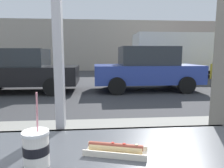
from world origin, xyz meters
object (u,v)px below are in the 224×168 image
soda_cup_left (36,148)px  parked_car_blue (147,69)px  hotdog_tray_near (116,149)px  parked_car_black (21,70)px  box_truck (186,53)px

soda_cup_left → parked_car_blue: 7.74m
parked_car_blue → hotdog_tray_near: bearing=-105.4°
soda_cup_left → parked_car_black: bearing=109.3°
parked_car_blue → parked_car_black: bearing=-180.0°
hotdog_tray_near → parked_car_black: bearing=111.7°
hotdog_tray_near → parked_car_blue: parked_car_blue is taller
soda_cup_left → parked_car_blue: (2.33, 7.38, -0.20)m
soda_cup_left → hotdog_tray_near: soda_cup_left is taller
parked_car_black → parked_car_blue: size_ratio=1.01×
hotdog_tray_near → box_truck: box_truck is taller
soda_cup_left → parked_car_blue: bearing=72.5°
hotdog_tray_near → parked_car_blue: 7.58m
parked_car_black → soda_cup_left: bearing=-70.7°
soda_cup_left → hotdog_tray_near: size_ratio=1.03×
soda_cup_left → parked_car_blue: size_ratio=0.07×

